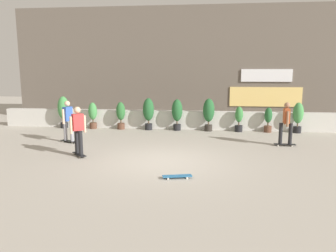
# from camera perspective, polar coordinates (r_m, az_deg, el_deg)

# --- Properties ---
(ground_plane) EXTENTS (48.00, 48.00, 0.00)m
(ground_plane) POSITION_cam_1_polar(r_m,az_deg,el_deg) (10.63, -0.94, -6.15)
(ground_plane) COLOR #A8A093
(planter_wall) EXTENTS (18.00, 0.40, 0.90)m
(planter_wall) POSITION_cam_1_polar(r_m,az_deg,el_deg) (16.38, 1.81, 1.09)
(planter_wall) COLOR beige
(planter_wall) RESTS_ON ground
(building_backdrop) EXTENTS (20.00, 2.08, 6.50)m
(building_backdrop) POSITION_cam_1_polar(r_m,az_deg,el_deg) (20.18, 2.85, 10.67)
(building_backdrop) COLOR #60564C
(building_backdrop) RESTS_ON ground
(potted_plant_0) EXTENTS (0.56, 0.56, 1.60)m
(potted_plant_0) POSITION_cam_1_polar(r_m,az_deg,el_deg) (17.33, -17.70, 2.74)
(potted_plant_0) COLOR black
(potted_plant_0) RESTS_ON ground
(potted_plant_1) EXTENTS (0.42, 0.42, 1.31)m
(potted_plant_1) POSITION_cam_1_polar(r_m,az_deg,el_deg) (16.79, -12.93, 2.03)
(potted_plant_1) COLOR brown
(potted_plant_1) RESTS_ON ground
(potted_plant_2) EXTENTS (0.44, 0.44, 1.35)m
(potted_plant_2) POSITION_cam_1_polar(r_m,az_deg,el_deg) (16.37, -8.21, 2.09)
(potted_plant_2) COLOR brown
(potted_plant_2) RESTS_ON ground
(potted_plant_3) EXTENTS (0.54, 0.54, 1.55)m
(potted_plant_3) POSITION_cam_1_polar(r_m,az_deg,el_deg) (16.05, -3.42, 2.56)
(potted_plant_3) COLOR black
(potted_plant_3) RESTS_ON ground
(potted_plant_4) EXTENTS (0.52, 0.52, 1.52)m
(potted_plant_4) POSITION_cam_1_polar(r_m,az_deg,el_deg) (15.87, 1.59, 2.39)
(potted_plant_4) COLOR black
(potted_plant_4) RESTS_ON ground
(potted_plant_5) EXTENTS (0.55, 0.55, 1.57)m
(potted_plant_5) POSITION_cam_1_polar(r_m,az_deg,el_deg) (15.81, 7.08, 2.42)
(potted_plant_5) COLOR #2D2823
(potted_plant_5) RESTS_ON ground
(potted_plant_6) EXTENTS (0.37, 0.37, 1.20)m
(potted_plant_6) POSITION_cam_1_polar(r_m,az_deg,el_deg) (15.93, 12.22, 1.30)
(potted_plant_6) COLOR black
(potted_plant_6) RESTS_ON ground
(potted_plant_7) EXTENTS (0.36, 0.36, 1.18)m
(potted_plant_7) POSITION_cam_1_polar(r_m,az_deg,el_deg) (16.12, 17.00, 1.12)
(potted_plant_7) COLOR brown
(potted_plant_7) RESTS_ON ground
(potted_plant_8) EXTENTS (0.48, 0.48, 1.42)m
(potted_plant_8) POSITION_cam_1_polar(r_m,az_deg,el_deg) (16.39, 21.66, 1.71)
(potted_plant_8) COLOR black
(potted_plant_8) RESTS_ON ground
(skater_far_right) EXTENTS (0.81, 0.56, 1.70)m
(skater_far_right) POSITION_cam_1_polar(r_m,az_deg,el_deg) (13.33, 19.84, 0.66)
(skater_far_right) COLOR black
(skater_far_right) RESTS_ON ground
(skater_by_wall_right) EXTENTS (0.82, 0.52, 1.70)m
(skater_by_wall_right) POSITION_cam_1_polar(r_m,az_deg,el_deg) (13.73, -16.98, 1.07)
(skater_by_wall_right) COLOR black
(skater_by_wall_right) RESTS_ON ground
(skater_foreground) EXTENTS (0.69, 0.73, 1.70)m
(skater_foreground) POSITION_cam_1_polar(r_m,az_deg,el_deg) (11.46, -15.35, -0.50)
(skater_foreground) COLOR black
(skater_foreground) RESTS_ON ground
(skateboard_near_camera) EXTENTS (0.82, 0.39, 0.08)m
(skateboard_near_camera) POSITION_cam_1_polar(r_m,az_deg,el_deg) (9.01, 1.61, -8.69)
(skateboard_near_camera) COLOR #266699
(skateboard_near_camera) RESTS_ON ground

